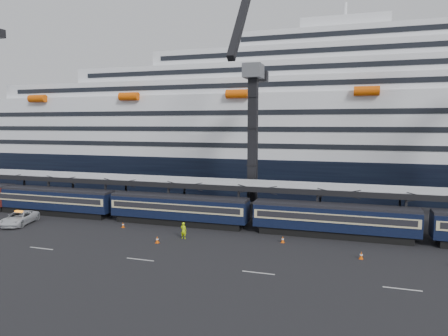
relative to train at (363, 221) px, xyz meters
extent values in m
plane|color=black|center=(4.65, -10.00, -2.20)|extent=(260.00, 260.00, 0.00)
cube|color=beige|center=(-33.35, -14.00, -2.19)|extent=(3.00, 0.15, 0.02)
cube|color=beige|center=(-21.35, -14.00, -2.19)|extent=(3.00, 0.15, 0.02)
cube|color=beige|center=(-9.35, -14.00, -2.19)|extent=(3.00, 0.15, 0.02)
cube|color=beige|center=(2.65, -14.00, -2.19)|extent=(3.00, 0.15, 0.02)
cube|color=black|center=(-43.35, 0.00, -1.75)|extent=(17.48, 2.40, 0.90)
cube|color=black|center=(-43.35, 0.00, 0.05)|extent=(19.00, 2.80, 2.70)
cube|color=#C9BD8E|center=(-43.35, 0.00, 0.35)|extent=(18.62, 2.92, 1.05)
cube|color=black|center=(-43.35, 0.00, 0.40)|extent=(17.86, 2.98, 0.70)
cube|color=black|center=(-43.35, 0.00, 1.55)|extent=(19.00, 2.50, 0.35)
cube|color=black|center=(-23.35, 0.00, -1.75)|extent=(17.48, 2.40, 0.90)
cube|color=black|center=(-23.35, 0.00, 0.05)|extent=(19.00, 2.80, 2.70)
cube|color=#C9BD8E|center=(-23.35, 0.00, 0.35)|extent=(18.62, 2.92, 1.05)
cube|color=black|center=(-23.35, 0.00, 0.40)|extent=(17.86, 2.98, 0.70)
cube|color=black|center=(-23.35, 0.00, 1.55)|extent=(19.00, 2.50, 0.35)
cube|color=black|center=(-3.35, 0.00, -1.75)|extent=(17.48, 2.40, 0.90)
cube|color=black|center=(-3.35, 0.00, 0.05)|extent=(19.00, 2.80, 2.70)
cube|color=#C9BD8E|center=(-3.35, 0.00, 0.35)|extent=(18.62, 2.92, 1.05)
cube|color=black|center=(-3.35, 0.00, 0.40)|extent=(17.86, 2.98, 0.70)
cube|color=black|center=(-3.35, 0.00, 1.55)|extent=(19.00, 2.50, 0.35)
cube|color=#9D9FA5|center=(4.65, 4.00, 3.20)|extent=(130.00, 6.00, 0.25)
cube|color=black|center=(4.65, 1.00, 2.90)|extent=(130.00, 0.25, 0.70)
cube|color=black|center=(4.65, 7.00, 2.90)|extent=(130.00, 0.25, 0.70)
cube|color=black|center=(-55.35, 6.80, 0.50)|extent=(0.25, 0.25, 5.40)
cube|color=black|center=(-45.35, 1.20, 0.50)|extent=(0.25, 0.25, 5.40)
cube|color=black|center=(-45.35, 6.80, 0.50)|extent=(0.25, 0.25, 5.40)
cube|color=black|center=(-35.35, 1.20, 0.50)|extent=(0.25, 0.25, 5.40)
cube|color=black|center=(-35.35, 6.80, 0.50)|extent=(0.25, 0.25, 5.40)
cube|color=black|center=(-25.35, 1.20, 0.50)|extent=(0.25, 0.25, 5.40)
cube|color=black|center=(-25.35, 6.80, 0.50)|extent=(0.25, 0.25, 5.40)
cube|color=black|center=(-15.35, 1.20, 0.50)|extent=(0.25, 0.25, 5.40)
cube|color=black|center=(-15.35, 6.80, 0.50)|extent=(0.25, 0.25, 5.40)
cube|color=black|center=(-5.35, 1.20, 0.50)|extent=(0.25, 0.25, 5.40)
cube|color=black|center=(-5.35, 6.80, 0.50)|extent=(0.25, 0.25, 5.40)
cube|color=black|center=(4.65, 1.20, 0.50)|extent=(0.25, 0.25, 5.40)
cube|color=black|center=(4.65, 6.80, 0.50)|extent=(0.25, 0.25, 5.40)
cube|color=black|center=(4.65, 36.00, 1.30)|extent=(200.00, 28.00, 7.00)
cube|color=silver|center=(4.65, 36.00, 10.80)|extent=(190.00, 26.88, 12.00)
cube|color=silver|center=(4.65, 36.00, 18.30)|extent=(160.00, 24.64, 3.00)
cube|color=black|center=(4.65, 23.63, 18.30)|extent=(153.60, 0.12, 0.90)
cube|color=silver|center=(4.65, 36.00, 21.30)|extent=(124.00, 21.84, 3.00)
cube|color=black|center=(4.65, 25.03, 21.30)|extent=(119.04, 0.12, 0.90)
cube|color=silver|center=(4.65, 36.00, 24.30)|extent=(90.00, 19.04, 3.00)
cube|color=black|center=(4.65, 26.43, 24.30)|extent=(86.40, 0.12, 0.90)
cube|color=silver|center=(4.65, 36.00, 27.30)|extent=(56.00, 16.24, 3.00)
cube|color=black|center=(4.65, 27.83, 27.30)|extent=(53.76, 0.12, 0.90)
cube|color=silver|center=(-3.35, 36.00, 29.80)|extent=(16.00, 12.00, 2.50)
cylinder|color=#E35307|center=(-65.35, 21.96, 16.60)|extent=(4.00, 1.60, 1.60)
cylinder|color=#E35307|center=(-43.35, 21.96, 16.60)|extent=(4.00, 1.60, 1.60)
cylinder|color=#E35307|center=(-21.35, 21.96, 16.60)|extent=(4.00, 1.60, 1.60)
cylinder|color=#E35307|center=(0.65, 21.96, 16.60)|extent=(4.00, 1.60, 1.60)
cube|color=#52545A|center=(-15.35, 9.00, -1.20)|extent=(4.50, 4.50, 2.00)
cube|color=black|center=(-15.35, 9.00, 8.80)|extent=(1.30, 1.30, 18.00)
cube|color=#52545A|center=(-15.35, 9.00, 18.80)|extent=(2.60, 3.20, 2.00)
cube|color=black|center=(-15.35, 3.21, 25.69)|extent=(0.90, 12.26, 14.37)
cube|color=black|center=(-15.35, 11.52, 18.80)|extent=(0.90, 5.04, 0.90)
cube|color=black|center=(-15.35, 14.04, 18.60)|extent=(2.20, 1.60, 1.60)
imported|color=silver|center=(-43.74, -6.38, -1.34)|extent=(4.33, 6.73, 1.73)
imported|color=#B9E10B|center=(-20.08, -6.00, -1.21)|extent=(0.74, 0.50, 1.98)
cube|color=#E35307|center=(-29.61, -3.64, -2.18)|extent=(0.38, 0.38, 0.04)
cone|color=#E35307|center=(-29.61, -3.64, -1.81)|extent=(0.32, 0.32, 0.71)
cylinder|color=white|center=(-29.61, -3.64, -1.81)|extent=(0.27, 0.27, 0.12)
cube|color=#E35307|center=(-22.26, -8.47, -2.18)|extent=(0.41, 0.41, 0.04)
cone|color=#E35307|center=(-22.26, -8.47, -1.77)|extent=(0.35, 0.35, 0.78)
cylinder|color=white|center=(-22.26, -8.47, -1.77)|extent=(0.29, 0.29, 0.13)
cube|color=#E35307|center=(-8.70, -4.13, -2.18)|extent=(0.39, 0.39, 0.04)
cone|color=#E35307|center=(-8.70, -4.13, -1.79)|extent=(0.33, 0.33, 0.74)
cylinder|color=white|center=(-8.70, -4.13, -1.79)|extent=(0.28, 0.28, 0.12)
cube|color=#E35307|center=(-0.36, -7.29, -2.18)|extent=(0.40, 0.40, 0.04)
cone|color=#E35307|center=(-0.36, -7.29, -1.78)|extent=(0.34, 0.34, 0.75)
cylinder|color=white|center=(-0.36, -7.29, -1.78)|extent=(0.28, 0.28, 0.13)
camera|label=1|loc=(-1.97, -48.17, 11.19)|focal=32.00mm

